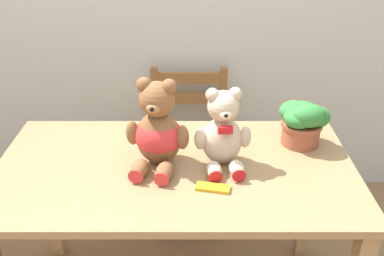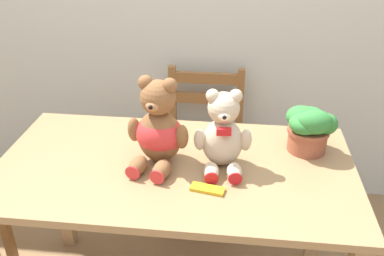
{
  "view_description": "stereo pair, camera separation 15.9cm",
  "coord_description": "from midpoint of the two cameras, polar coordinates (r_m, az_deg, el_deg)",
  "views": [
    {
      "loc": [
        0.07,
        -1.0,
        1.67
      ],
      "look_at": [
        0.06,
        0.4,
        0.91
      ],
      "focal_mm": 40.0,
      "sensor_mm": 36.0,
      "label": 1
    },
    {
      "loc": [
        0.22,
        -0.99,
        1.67
      ],
      "look_at": [
        0.06,
        0.4,
        0.91
      ],
      "focal_mm": 40.0,
      "sensor_mm": 36.0,
      "label": 2
    }
  ],
  "objects": [
    {
      "name": "teddy_bear_left",
      "position": [
        1.6,
        -1.66,
        -0.28
      ],
      "size": [
        0.25,
        0.27,
        0.35
      ],
      "rotation": [
        0.0,
        0.0,
        2.96
      ],
      "color": "brown",
      "rests_on": "dining_table"
    },
    {
      "name": "teddy_bear_right",
      "position": [
        1.59,
        7.01,
        -0.97
      ],
      "size": [
        0.22,
        0.22,
        0.31
      ],
      "rotation": [
        0.0,
        0.0,
        3.23
      ],
      "color": "beige",
      "rests_on": "dining_table"
    },
    {
      "name": "potted_plant",
      "position": [
        1.76,
        17.85,
        0.13
      ],
      "size": [
        0.2,
        0.18,
        0.2
      ],
      "color": "#9E5138",
      "rests_on": "dining_table"
    },
    {
      "name": "wooden_chair_behind",
      "position": [
        2.42,
        3.39,
        -2.37
      ],
      "size": [
        0.43,
        0.43,
        0.84
      ],
      "rotation": [
        0.0,
        0.0,
        3.14
      ],
      "color": "brown",
      "rests_on": "ground_plane"
    },
    {
      "name": "chocolate_bar",
      "position": [
        1.51,
        5.12,
        -8.21
      ],
      "size": [
        0.13,
        0.07,
        0.01
      ],
      "primitive_type": "cube",
      "rotation": [
        0.0,
        0.0,
        -0.2
      ],
      "color": "gold",
      "rests_on": "dining_table"
    },
    {
      "name": "dining_table",
      "position": [
        1.71,
        0.41,
        -8.15
      ],
      "size": [
        1.38,
        0.74,
        0.76
      ],
      "color": "#9E7A51",
      "rests_on": "ground_plane"
    }
  ]
}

